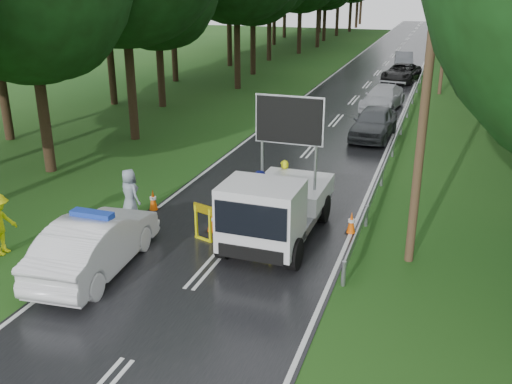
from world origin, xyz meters
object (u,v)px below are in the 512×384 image
at_px(police_sedan, 95,244).
at_px(queue_car_third, 401,73).
at_px(officer, 284,182).
at_px(queue_car_second, 383,98).
at_px(barrier, 232,222).
at_px(queue_car_first, 374,123).
at_px(work_truck, 275,207).
at_px(civilian, 261,200).
at_px(queue_car_fourth, 404,60).

height_order(police_sedan, queue_car_third, police_sedan).
height_order(officer, queue_car_second, officer).
xyz_separation_m(barrier, queue_car_second, (1.82, 20.94, -0.20)).
bearing_deg(barrier, queue_car_first, 98.53).
distance_m(barrier, queue_car_first, 14.18).
distance_m(work_truck, civilian, 1.14).
relative_size(civilian, queue_car_fourth, 0.44).
bearing_deg(barrier, work_truck, 60.93).
distance_m(police_sedan, work_truck, 5.21).
bearing_deg(officer, queue_car_third, -101.05).
xyz_separation_m(civilian, queue_car_fourth, (1.22, 36.66, -0.24)).
height_order(civilian, queue_car_first, civilian).
distance_m(queue_car_first, queue_car_third, 17.18).
xyz_separation_m(queue_car_first, queue_car_fourth, (-0.67, 24.49, -0.07)).
bearing_deg(queue_car_fourth, queue_car_third, -92.85).
distance_m(barrier, civilian, 1.86).
xyz_separation_m(civilian, queue_car_first, (1.89, 12.17, -0.18)).
bearing_deg(barrier, queue_car_second, 102.49).
xyz_separation_m(barrier, civilian, (0.30, 1.84, 0.05)).
height_order(barrier, queue_car_second, queue_car_second).
bearing_deg(queue_car_second, queue_car_fourth, 98.49).
relative_size(queue_car_first, queue_car_second, 0.95).
bearing_deg(queue_car_second, queue_car_first, -79.32).
bearing_deg(queue_car_third, barrier, -85.70).
distance_m(officer, civilian, 2.17).
relative_size(officer, queue_car_second, 0.34).
relative_size(civilian, queue_car_first, 0.42).
height_order(officer, queue_car_fourth, officer).
height_order(barrier, civilian, civilian).
xyz_separation_m(police_sedan, barrier, (3.04, 2.31, 0.10)).
xyz_separation_m(civilian, queue_car_third, (1.69, 29.35, -0.26)).
bearing_deg(police_sedan, civilian, -133.76).
bearing_deg(queue_car_fourth, barrier, -98.76).
distance_m(queue_car_second, queue_car_fourth, 17.56).
relative_size(officer, queue_car_third, 0.33).
height_order(police_sedan, work_truck, work_truck).
bearing_deg(queue_car_third, queue_car_first, -81.36).
xyz_separation_m(officer, queue_car_second, (1.39, 16.94, -0.12)).
xyz_separation_m(barrier, queue_car_third, (1.99, 31.19, -0.21)).
bearing_deg(work_truck, barrier, -135.64).
xyz_separation_m(barrier, officer, (0.42, 4.00, -0.08)).
bearing_deg(queue_car_first, officer, -96.31).
bearing_deg(queue_car_third, work_truck, -83.90).
height_order(queue_car_third, queue_car_fourth, queue_car_fourth).
bearing_deg(queue_car_first, police_sedan, -104.07).
relative_size(police_sedan, barrier, 1.79).
bearing_deg(officer, queue_car_fourth, -99.58).
distance_m(barrier, queue_car_second, 21.02).
relative_size(queue_car_second, queue_car_fourth, 1.12).
bearing_deg(civilian, work_truck, -95.81).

